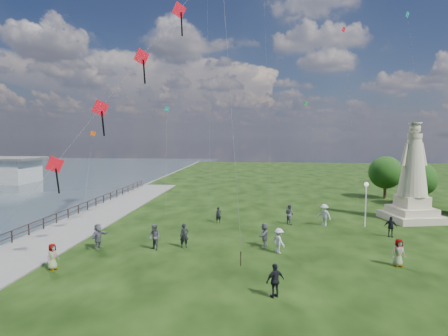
# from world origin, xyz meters

# --- Properties ---
(waterfront) EXTENTS (200.00, 200.00, 1.51)m
(waterfront) POSITION_xyz_m (-15.24, 8.99, -0.06)
(waterfront) COLOR #2D3F44
(waterfront) RESTS_ON ground
(statue) EXTENTS (5.31, 5.31, 9.04)m
(statue) POSITION_xyz_m (15.61, 16.66, 3.41)
(statue) COLOR beige
(statue) RESTS_ON ground
(lamppost) EXTENTS (0.36, 0.36, 3.87)m
(lamppost) POSITION_xyz_m (10.68, 13.78, 2.79)
(lamppost) COLOR silver
(lamppost) RESTS_ON ground
(tree_row) EXTENTS (9.06, 14.41, 5.28)m
(tree_row) POSITION_xyz_m (19.34, 24.23, 3.10)
(tree_row) COLOR #382314
(tree_row) RESTS_ON ground
(person_0) EXTENTS (0.73, 0.61, 1.71)m
(person_0) POSITION_xyz_m (-3.64, 6.34, 0.85)
(person_0) COLOR black
(person_0) RESTS_ON ground
(person_1) EXTENTS (1.02, 0.93, 1.78)m
(person_1) POSITION_xyz_m (-5.57, 5.59, 0.89)
(person_1) COLOR #595960
(person_1) RESTS_ON ground
(person_2) EXTENTS (1.06, 1.21, 1.68)m
(person_2) POSITION_xyz_m (2.91, 5.76, 0.84)
(person_2) COLOR silver
(person_2) RESTS_ON ground
(person_3) EXTENTS (1.11, 0.96, 1.69)m
(person_3) POSITION_xyz_m (2.40, -1.21, 0.85)
(person_3) COLOR black
(person_3) RESTS_ON ground
(person_4) EXTENTS (0.90, 0.65, 1.68)m
(person_4) POSITION_xyz_m (9.96, 3.91, 0.84)
(person_4) COLOR #595960
(person_4) RESTS_ON ground
(person_5) EXTENTS (1.07, 1.76, 1.77)m
(person_5) POSITION_xyz_m (-9.55, 5.52, 0.89)
(person_5) COLOR #595960
(person_5) RESTS_ON ground
(person_6) EXTENTS (0.62, 0.53, 1.44)m
(person_6) POSITION_xyz_m (-2.07, 13.96, 0.72)
(person_6) COLOR black
(person_6) RESTS_ON ground
(person_7) EXTENTS (0.95, 1.01, 1.78)m
(person_7) POSITION_xyz_m (4.25, 14.16, 0.89)
(person_7) COLOR #595960
(person_7) RESTS_ON ground
(person_8) EXTENTS (1.36, 1.24, 1.90)m
(person_8) POSITION_xyz_m (7.22, 13.77, 0.95)
(person_8) COLOR silver
(person_8) RESTS_ON ground
(person_9) EXTENTS (1.01, 0.64, 1.60)m
(person_9) POSITION_xyz_m (11.74, 10.65, 0.80)
(person_9) COLOR black
(person_9) RESTS_ON ground
(person_10) EXTENTS (0.69, 0.87, 1.55)m
(person_10) POSITION_xyz_m (-10.49, 1.37, 0.77)
(person_10) COLOR #595960
(person_10) RESTS_ON ground
(person_11) EXTENTS (0.98, 1.71, 1.73)m
(person_11) POSITION_xyz_m (1.97, 7.06, 0.86)
(person_11) COLOR #595960
(person_11) RESTS_ON ground
(red_kite_train) EXTENTS (12.23, 9.35, 20.05)m
(red_kite_train) POSITION_xyz_m (-6.16, 4.58, 12.38)
(red_kite_train) COLOR black
(red_kite_train) RESTS_ON ground
(small_kites) EXTENTS (33.01, 15.52, 26.30)m
(small_kites) POSITION_xyz_m (1.87, 23.25, 14.25)
(small_kites) COLOR #178C80
(small_kites) RESTS_ON ground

